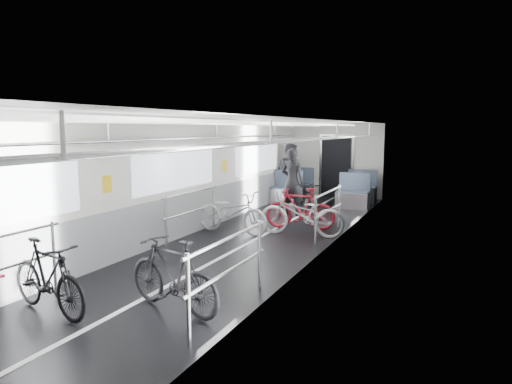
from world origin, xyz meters
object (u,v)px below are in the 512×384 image
bike_left_far (232,212)px  person_standing (292,182)px  bike_left_mid (48,277)px  bike_right_mid (301,214)px  bike_aisle (310,200)px  bike_right_near (173,274)px  bike_right_far (300,209)px  person_seated (290,172)px

bike_left_far → person_standing: size_ratio=1.01×
bike_left_mid → bike_right_mid: 5.33m
bike_right_mid → bike_aisle: 2.07m
bike_left_mid → bike_right_mid: bearing=-4.3°
person_standing → bike_aisle: bearing=177.8°
bike_left_far → bike_right_near: bearing=-155.5°
bike_right_far → bike_left_far: bearing=-58.7°
bike_aisle → person_standing: bearing=157.4°
bike_right_mid → person_standing: person_standing is taller
person_standing → person_seated: 2.40m
bike_right_near → person_standing: size_ratio=0.88×
person_standing → bike_right_mid: bearing=123.3°
bike_left_far → bike_left_mid: bearing=-173.7°
bike_right_near → person_seated: size_ratio=0.87×
bike_right_near → bike_right_mid: 4.42m
bike_left_far → person_seated: (-0.43, 4.72, 0.43)m
bike_right_far → bike_aisle: size_ratio=0.92×
bike_left_far → bike_right_mid: bearing=-68.1°
bike_left_mid → bike_right_far: 5.86m
bike_left_far → person_standing: (0.46, 2.50, 0.41)m
bike_left_mid → bike_aisle: bearing=3.6°
bike_left_mid → bike_right_far: (1.25, 5.73, 0.01)m
bike_right_mid → person_seated: 4.74m
bike_right_mid → bike_right_far: bearing=-162.4°
person_standing → bike_right_far: bearing=124.6°
bike_left_mid → bike_aisle: size_ratio=0.89×
bike_left_mid → bike_right_far: size_ratio=0.98×
bike_left_far → bike_right_far: size_ratio=1.12×
person_seated → bike_right_far: bearing=123.9°
bike_right_near → bike_aisle: 6.45m
bike_left_far → bike_aisle: size_ratio=1.03×
bike_aisle → person_standing: (-0.52, 0.10, 0.43)m
bike_right_near → person_seated: person_seated is taller
bike_right_mid → person_standing: size_ratio=1.03×
bike_left_mid → bike_right_far: bearing=-0.5°
bike_left_mid → bike_right_mid: size_ratio=0.84×
bike_right_mid → person_standing: bearing=-158.9°
bike_right_mid → bike_aisle: bearing=-170.9°
bike_right_mid → bike_right_near: bearing=-5.4°
bike_right_mid → person_standing: 2.36m
bike_left_mid → person_seated: 9.49m
bike_aisle → person_standing: person_standing is taller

